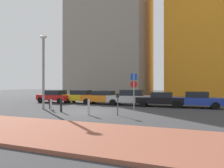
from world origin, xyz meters
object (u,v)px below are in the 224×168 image
object	(u,v)px
parked_car_black	(160,99)
parked_car_red	(55,96)
parked_car_orange	(103,97)
parking_sign_post	(134,87)
parked_car_yellow	(81,96)
traffic_bollard_near	(51,105)
traffic_bollard_mid	(89,107)
parked_car_blue	(196,100)
traffic_bollard_far	(50,104)
parked_car_silver	(130,97)
parking_meter	(118,101)
traffic_bollard_edge	(61,105)
street_lamp	(43,65)

from	to	relation	value
parked_car_black	parked_car_red	bearing A→B (deg)	-179.48
parked_car_red	parked_car_orange	distance (m)	6.06
parking_sign_post	parked_car_yellow	bearing A→B (deg)	152.97
traffic_bollard_near	traffic_bollard_mid	world-z (taller)	traffic_bollard_mid
parked_car_blue	traffic_bollard_mid	size ratio (longest dim) A/B	4.01
parking_sign_post	traffic_bollard_far	size ratio (longest dim) A/B	3.52
parked_car_silver	traffic_bollard_near	size ratio (longest dim) A/B	5.22
parking_meter	parked_car_red	bearing A→B (deg)	146.74
parked_car_blue	traffic_bollard_edge	size ratio (longest dim) A/B	4.17
parked_car_silver	parked_car_black	distance (m)	3.07
parked_car_red	parked_car_yellow	bearing A→B (deg)	9.89
parked_car_yellow	parking_meter	world-z (taller)	parking_meter
parked_car_silver	parked_car_blue	world-z (taller)	parked_car_silver
street_lamp	traffic_bollard_edge	size ratio (longest dim) A/B	6.18
parked_car_black	traffic_bollard_mid	world-z (taller)	parked_car_black
traffic_bollard_near	traffic_bollard_mid	distance (m)	4.25
parked_car_blue	parking_meter	xyz separation A→B (m)	(-5.28, -6.83, 0.22)
parked_car_black	traffic_bollard_far	distance (m)	10.30
parked_car_yellow	parked_car_silver	xyz separation A→B (m)	(5.97, -0.29, 0.03)
parked_car_silver	parked_car_blue	bearing A→B (deg)	-0.83
parked_car_blue	parking_meter	bearing A→B (deg)	-127.71
parked_car_red	parked_car_black	xyz separation A→B (m)	(12.19, 0.11, -0.03)
parked_car_red	parked_car_orange	world-z (taller)	parked_car_red
street_lamp	traffic_bollard_edge	xyz separation A→B (m)	(2.58, -1.07, -3.31)
traffic_bollard_far	traffic_bollard_edge	world-z (taller)	traffic_bollard_edge
traffic_bollard_near	traffic_bollard_mid	size ratio (longest dim) A/B	0.82
parking_meter	traffic_bollard_near	distance (m)	6.09
parked_car_blue	street_lamp	size ratio (longest dim) A/B	0.67
traffic_bollard_mid	parking_meter	bearing A→B (deg)	15.57
parked_car_blue	parked_car_black	bearing A→B (deg)	-178.91
parked_car_red	parking_sign_post	xyz separation A→B (m)	(10.39, -3.14, 1.18)
parked_car_yellow	traffic_bollard_far	xyz separation A→B (m)	(0.20, -5.73, -0.34)
parking_meter	traffic_bollard_near	world-z (taller)	parking_meter
parked_car_red	traffic_bollard_far	xyz separation A→B (m)	(3.35, -5.18, -0.32)
parked_car_black	traffic_bollard_near	xyz separation A→B (m)	(-8.07, -6.15, -0.28)
parked_car_red	traffic_bollard_far	bearing A→B (deg)	-57.12
parked_car_silver	parked_car_black	bearing A→B (deg)	-2.86
parked_car_yellow	traffic_bollard_edge	xyz separation A→B (m)	(2.33, -7.13, -0.26)
parking_meter	parked_car_yellow	bearing A→B (deg)	134.15
parked_car_silver	traffic_bollard_far	world-z (taller)	parked_car_silver
parked_car_silver	parked_car_orange	bearing A→B (deg)	-179.90
parking_sign_post	traffic_bollard_far	distance (m)	7.48
parked_car_yellow	parked_car_black	distance (m)	9.05
parked_car_silver	traffic_bollard_far	distance (m)	7.94
parking_sign_post	traffic_bollard_edge	world-z (taller)	parking_sign_post
parked_car_orange	traffic_bollard_far	world-z (taller)	parked_car_orange
parking_meter	traffic_bollard_far	distance (m)	6.97
traffic_bollard_near	traffic_bollard_far	distance (m)	1.14
parked_car_yellow	parked_car_orange	size ratio (longest dim) A/B	0.89
traffic_bollard_near	traffic_bollard_edge	world-z (taller)	traffic_bollard_edge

